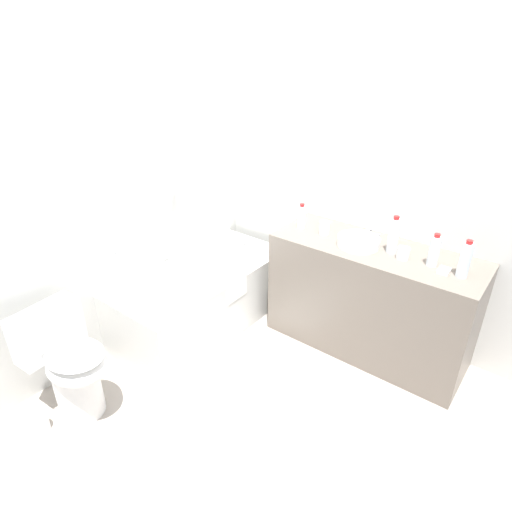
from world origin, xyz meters
TOP-DOWN VIEW (x-y plane):
  - ground_plane at (0.00, 0.00)m, footprint 3.90×3.90m
  - wall_back_tiled at (0.00, 1.27)m, footprint 3.30×0.10m
  - wall_right_mirror at (1.50, 0.00)m, footprint 0.10×2.85m
  - bathtub at (0.64, 0.89)m, footprint 1.44×0.67m
  - toilet at (-0.50, 0.89)m, footprint 0.41×0.54m
  - vanity_counter at (1.18, -0.26)m, footprint 0.53×1.42m
  - sink_basin at (1.15, -0.14)m, footprint 0.29×0.29m
  - sink_faucet at (1.32, -0.14)m, footprint 0.12×0.15m
  - water_bottle_0 at (1.14, -0.82)m, footprint 0.07×0.07m
  - water_bottle_1 at (1.19, -0.36)m, footprint 0.07×0.07m
  - water_bottle_2 at (1.17, 0.33)m, footprint 0.06×0.06m
  - water_bottle_3 at (1.17, -0.63)m, footprint 0.06×0.06m
  - drinking_glass_0 at (1.17, 0.14)m, footprint 0.08×0.08m
  - drinking_glass_1 at (1.14, -0.45)m, footprint 0.08×0.08m
  - soap_dish at (1.13, -0.72)m, footprint 0.09×0.06m
  - bath_mat at (0.45, 0.32)m, footprint 0.65×0.41m
  - toilet_paper_roll at (-0.74, 0.92)m, footprint 0.11×0.11m

SIDE VIEW (x-z plane):
  - ground_plane at x=0.00m, z-range 0.00..0.00m
  - bath_mat at x=0.45m, z-range 0.00..0.01m
  - toilet_paper_roll at x=-0.74m, z-range 0.00..0.11m
  - bathtub at x=0.64m, z-range -0.29..0.84m
  - toilet at x=-0.50m, z-range 0.01..0.72m
  - vanity_counter at x=1.18m, z-range 0.00..0.82m
  - soap_dish at x=1.13m, z-range 0.82..0.84m
  - sink_basin at x=1.15m, z-range 0.82..0.88m
  - sink_faucet at x=1.32m, z-range 0.82..0.89m
  - drinking_glass_1 at x=1.14m, z-range 0.82..0.90m
  - drinking_glass_0 at x=1.17m, z-range 0.82..0.92m
  - water_bottle_2 at x=1.17m, z-range 0.82..1.01m
  - water_bottle_3 at x=1.17m, z-range 0.82..1.03m
  - water_bottle_0 at x=1.14m, z-range 0.82..1.06m
  - water_bottle_1 at x=1.19m, z-range 0.82..1.07m
  - wall_back_tiled at x=0.00m, z-range 0.00..2.48m
  - wall_right_mirror at x=1.50m, z-range 0.00..2.48m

